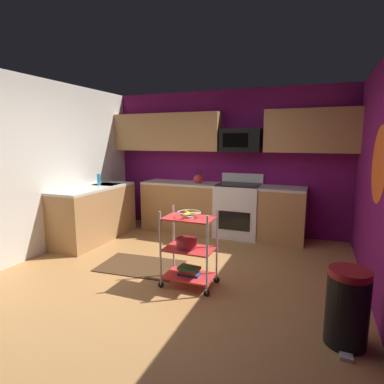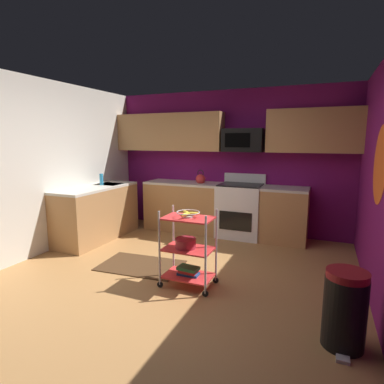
# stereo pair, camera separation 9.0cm
# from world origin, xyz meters

# --- Properties ---
(floor) EXTENTS (4.40, 4.80, 0.04)m
(floor) POSITION_xyz_m (0.00, 0.00, -0.02)
(floor) COLOR #A87542
(floor) RESTS_ON ground
(wall_back) EXTENTS (4.52, 0.06, 2.60)m
(wall_back) POSITION_xyz_m (0.00, 2.43, 1.30)
(wall_back) COLOR #6B1156
(wall_back) RESTS_ON ground
(wall_left) EXTENTS (0.06, 4.80, 2.60)m
(wall_left) POSITION_xyz_m (-2.23, 0.00, 1.30)
(wall_left) COLOR silver
(wall_left) RESTS_ON ground
(wall_flower_decal) EXTENTS (0.00, 0.83, 0.83)m
(wall_flower_decal) POSITION_xyz_m (2.20, 0.51, 1.45)
(wall_flower_decal) COLOR #E5591E
(counter_run) EXTENTS (3.68, 2.22, 0.92)m
(counter_run) POSITION_xyz_m (-0.69, 1.70, 0.46)
(counter_run) COLOR #B27F4C
(counter_run) RESTS_ON ground
(oven_range) EXTENTS (0.76, 0.65, 1.10)m
(oven_range) POSITION_xyz_m (0.34, 2.10, 0.48)
(oven_range) COLOR white
(oven_range) RESTS_ON ground
(upper_cabinets) EXTENTS (4.40, 0.33, 0.70)m
(upper_cabinets) POSITION_xyz_m (-0.08, 2.23, 1.85)
(upper_cabinets) COLOR #B27F4C
(microwave) EXTENTS (0.70, 0.39, 0.40)m
(microwave) POSITION_xyz_m (0.34, 2.21, 1.70)
(microwave) COLOR black
(rolling_cart) EXTENTS (0.63, 0.38, 0.91)m
(rolling_cart) POSITION_xyz_m (0.27, -0.04, 0.45)
(rolling_cart) COLOR silver
(rolling_cart) RESTS_ON ground
(fruit_bowl) EXTENTS (0.27, 0.27, 0.07)m
(fruit_bowl) POSITION_xyz_m (0.27, -0.04, 0.88)
(fruit_bowl) COLOR silver
(fruit_bowl) RESTS_ON rolling_cart
(mixing_bowl_large) EXTENTS (0.25, 0.25, 0.11)m
(mixing_bowl_large) POSITION_xyz_m (0.23, -0.04, 0.52)
(mixing_bowl_large) COLOR maroon
(mixing_bowl_large) RESTS_ON rolling_cart
(book_stack) EXTENTS (0.26, 0.17, 0.10)m
(book_stack) POSITION_xyz_m (0.27, -0.04, 0.18)
(book_stack) COLOR #1E4C8C
(book_stack) RESTS_ON rolling_cart
(kettle) EXTENTS (0.21, 0.18, 0.26)m
(kettle) POSITION_xyz_m (-0.42, 2.10, 1.00)
(kettle) COLOR red
(kettle) RESTS_ON counter_run
(dish_soap_bottle) EXTENTS (0.06, 0.06, 0.20)m
(dish_soap_bottle) POSITION_xyz_m (-1.94, 1.18, 1.02)
(dish_soap_bottle) COLOR #2D8CBF
(dish_soap_bottle) RESTS_ON counter_run
(trash_can) EXTENTS (0.34, 0.42, 0.66)m
(trash_can) POSITION_xyz_m (1.90, -0.55, 0.33)
(trash_can) COLOR black
(trash_can) RESTS_ON ground
(floor_rug) EXTENTS (1.15, 0.78, 0.01)m
(floor_rug) POSITION_xyz_m (-0.57, 0.24, 0.01)
(floor_rug) COLOR #472D19
(floor_rug) RESTS_ON ground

